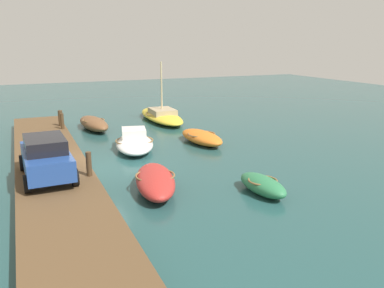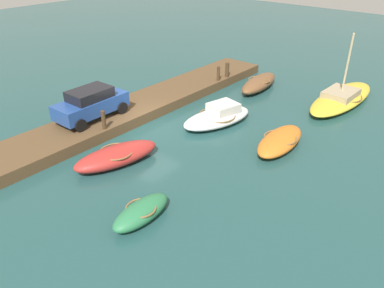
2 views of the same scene
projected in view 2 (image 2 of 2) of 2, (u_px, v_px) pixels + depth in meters
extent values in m
plane|color=#234C4C|center=(150.00, 127.00, 20.29)|extent=(84.00, 84.00, 0.00)
cube|color=brown|center=(126.00, 112.00, 21.24)|extent=(23.27, 2.93, 0.57)
ellipsoid|color=orange|center=(280.00, 141.00, 18.18)|extent=(3.87, 1.84, 0.70)
torus|color=olive|center=(280.00, 137.00, 18.09)|extent=(1.72, 1.72, 0.07)
ellipsoid|color=#B72D28|center=(116.00, 156.00, 16.84)|extent=(4.19, 2.36, 0.82)
torus|color=olive|center=(116.00, 151.00, 16.73)|extent=(1.86, 1.86, 0.07)
ellipsoid|color=brown|center=(259.00, 83.00, 25.05)|extent=(4.42, 1.87, 0.82)
torus|color=olive|center=(259.00, 80.00, 24.94)|extent=(1.60, 1.60, 0.07)
ellipsoid|color=#2D7A4C|center=(141.00, 212.00, 13.55)|extent=(2.60, 1.16, 0.68)
torus|color=olive|center=(141.00, 208.00, 13.46)|extent=(1.17, 1.17, 0.07)
ellipsoid|color=white|center=(217.00, 118.00, 20.49)|extent=(4.60, 2.86, 0.67)
torus|color=olive|center=(217.00, 115.00, 20.40)|extent=(2.42, 2.42, 0.07)
cube|color=silver|center=(223.00, 108.00, 20.47)|extent=(1.74, 1.56, 0.54)
ellipsoid|color=gold|center=(342.00, 98.00, 22.99)|extent=(7.14, 2.43, 0.64)
torus|color=olive|center=(342.00, 95.00, 22.91)|extent=(2.36, 2.36, 0.07)
cube|color=tan|center=(341.00, 94.00, 22.60)|extent=(2.24, 1.67, 0.40)
cylinder|color=#C6B284|center=(347.00, 66.00, 21.86)|extent=(0.12, 0.12, 3.75)
cylinder|color=#47331E|center=(227.00, 70.00, 25.47)|extent=(0.26, 0.26, 0.96)
cylinder|color=#47331E|center=(218.00, 74.00, 24.82)|extent=(0.20, 0.20, 0.94)
cylinder|color=#47331E|center=(104.00, 120.00, 18.60)|extent=(0.21, 0.21, 0.96)
cube|color=#234793|center=(91.00, 105.00, 19.62)|extent=(3.91, 1.73, 0.76)
cube|color=black|center=(90.00, 94.00, 19.31)|extent=(2.21, 1.48, 0.52)
cylinder|color=black|center=(80.00, 125.00, 18.45)|extent=(0.65, 0.24, 0.64)
cylinder|color=black|center=(61.00, 117.00, 19.32)|extent=(0.65, 0.24, 0.64)
cylinder|color=black|center=(122.00, 108.00, 20.29)|extent=(0.65, 0.24, 0.64)
cylinder|color=black|center=(103.00, 101.00, 21.17)|extent=(0.65, 0.24, 0.64)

